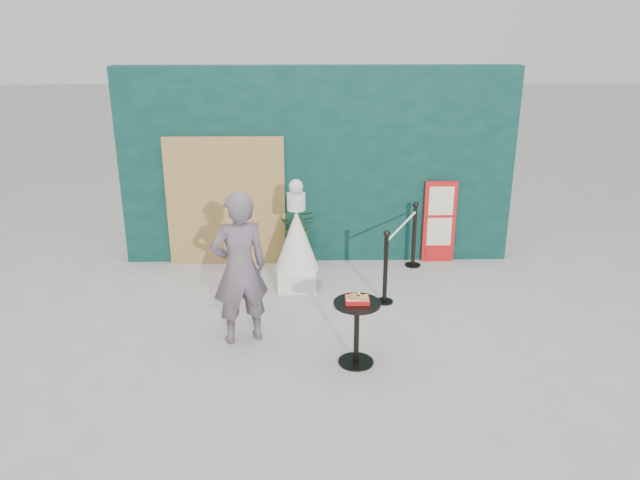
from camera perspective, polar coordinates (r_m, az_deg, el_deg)
The scene contains 10 objects.
ground at distance 7.24m, azimuth 0.21°, elevation -10.74°, with size 60.00×60.00×0.00m, color #ADAAA5.
back_wall at distance 9.63m, azimuth -0.25°, elevation 6.76°, with size 6.00×0.30×3.00m, color #092A2A.
bamboo_fence at distance 9.63m, azimuth -8.60°, elevation 3.46°, with size 1.80×0.08×2.00m, color tan.
woman at distance 7.28m, azimuth -7.37°, elevation -2.62°, with size 0.67×0.44×1.84m, color #665864.
menu_board at distance 9.89m, azimuth 10.85°, elevation 1.63°, with size 0.50×0.07×1.30m.
statue at distance 8.74m, azimuth -2.14°, elevation -0.46°, with size 0.62×0.62×1.59m.
cafe_table at distance 6.92m, azimuth 3.38°, elevation -7.58°, with size 0.52×0.52×0.75m.
food_basket at distance 6.80m, azimuth 3.44°, elevation -5.41°, with size 0.26×0.19×0.11m.
planter at distance 9.61m, azimuth -1.96°, elevation 0.74°, with size 0.54×0.47×0.93m.
stanchion_barrier at distance 9.02m, azimuth 7.40°, elevation -1.01°, with size 0.84×1.54×1.03m.
Camera 1 is at (-0.16, -6.23, 3.69)m, focal length 35.00 mm.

